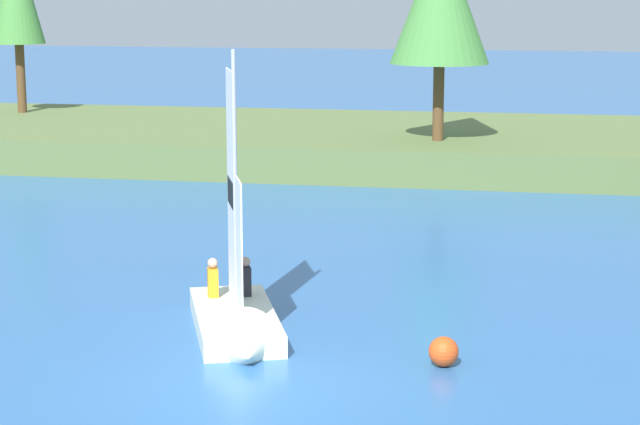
{
  "coord_description": "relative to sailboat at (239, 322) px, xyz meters",
  "views": [
    {
      "loc": [
        4.41,
        -17.24,
        6.48
      ],
      "look_at": [
        -0.55,
        9.03,
        1.2
      ],
      "focal_mm": 65.14,
      "sensor_mm": 36.0,
      "label": 1
    }
  ],
  "objects": [
    {
      "name": "sailboat",
      "position": [
        0.0,
        0.0,
        0.0
      ],
      "size": [
        2.78,
        4.38,
        5.8
      ],
      "rotation": [
        0.0,
        0.0,
        -1.21
      ],
      "color": "silver",
      "rests_on": "ground"
    },
    {
      "name": "ground_plane",
      "position": [
        0.86,
        -2.62,
        -0.38
      ],
      "size": [
        200.0,
        200.0,
        0.0
      ],
      "primitive_type": "plane",
      "color": "#2D609E"
    },
    {
      "name": "shore_bank",
      "position": [
        0.86,
        22.91,
        0.22
      ],
      "size": [
        80.0,
        12.14,
        1.19
      ],
      "primitive_type": "cube",
      "color": "#5B703D",
      "rests_on": "ground"
    },
    {
      "name": "channel_buoy",
      "position": [
        3.81,
        -0.68,
        -0.12
      ],
      "size": [
        0.52,
        0.52,
        0.52
      ],
      "primitive_type": "sphere",
      "color": "#E54C19",
      "rests_on": "ground"
    }
  ]
}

